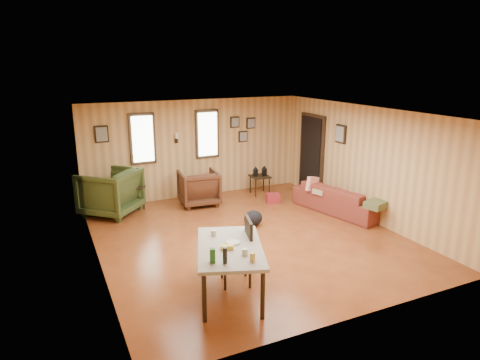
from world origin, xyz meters
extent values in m
cube|color=brown|center=(0.00, 0.00, -0.01)|extent=(5.50, 6.00, 0.02)
cube|color=#997C5B|center=(0.00, 0.00, 2.41)|extent=(5.50, 6.00, 0.02)
cube|color=tan|center=(0.00, 3.01, 1.20)|extent=(5.50, 0.02, 2.40)
cube|color=tan|center=(0.00, -3.01, 1.20)|extent=(5.50, 0.02, 2.40)
cube|color=tan|center=(-2.76, 0.00, 1.20)|extent=(0.02, 6.00, 2.40)
cube|color=tan|center=(2.76, 0.00, 1.20)|extent=(0.02, 6.00, 2.40)
cube|color=black|center=(-1.30, 2.97, 1.55)|extent=(0.60, 0.05, 1.20)
cube|color=#E0F2D1|center=(-1.30, 2.93, 1.55)|extent=(0.48, 0.04, 1.06)
cube|color=black|center=(0.30, 2.97, 1.55)|extent=(0.60, 0.05, 1.20)
cube|color=#E0F2D1|center=(0.30, 2.93, 1.55)|extent=(0.48, 0.04, 1.06)
cube|color=black|center=(-0.50, 2.95, 1.45)|extent=(0.07, 0.05, 0.12)
cylinder|color=silver|center=(-0.50, 2.89, 1.58)|extent=(0.07, 0.07, 0.14)
cube|color=black|center=(2.72, 1.95, 1.00)|extent=(0.06, 1.00, 2.05)
cube|color=black|center=(2.68, 1.95, 1.00)|extent=(0.04, 0.82, 1.90)
cube|color=black|center=(1.05, 2.97, 1.80)|extent=(0.24, 0.04, 0.28)
cube|color=#9E998C|center=(1.05, 2.94, 1.80)|extent=(0.19, 0.02, 0.22)
cube|color=black|center=(1.50, 2.97, 1.75)|extent=(0.24, 0.04, 0.28)
cube|color=#9E998C|center=(1.50, 2.94, 1.75)|extent=(0.19, 0.02, 0.22)
cube|color=black|center=(1.28, 2.97, 1.42)|extent=(0.24, 0.04, 0.28)
cube|color=#9E998C|center=(1.28, 2.94, 1.42)|extent=(0.19, 0.02, 0.22)
cube|color=black|center=(-2.20, 2.97, 1.72)|extent=(0.30, 0.04, 0.38)
cube|color=#9E998C|center=(-2.20, 2.94, 1.72)|extent=(0.24, 0.02, 0.31)
cube|color=black|center=(2.72, 0.85, 1.70)|extent=(0.04, 0.34, 0.42)
cube|color=#9E998C|center=(2.69, 0.85, 1.70)|extent=(0.02, 0.27, 0.34)
imported|color=maroon|center=(2.49, 0.47, 0.41)|extent=(1.09, 2.20, 0.83)
imported|color=#462415|center=(-0.19, 2.29, 0.45)|extent=(0.94, 0.89, 0.90)
imported|color=#34431E|center=(-2.18, 2.48, 0.56)|extent=(1.48, 1.48, 1.12)
cube|color=black|center=(-1.74, 2.59, 0.54)|extent=(0.69, 0.67, 0.04)
cube|color=black|center=(-1.74, 2.59, 0.18)|extent=(0.63, 0.60, 0.03)
cylinder|color=black|center=(-1.87, 2.32, 0.27)|extent=(0.05, 0.05, 0.53)
cylinder|color=black|center=(-1.46, 2.50, 0.27)|extent=(0.05, 0.05, 0.53)
cylinder|color=black|center=(-2.03, 2.68, 0.27)|extent=(0.05, 0.05, 0.53)
cylinder|color=black|center=(-1.62, 2.86, 0.27)|extent=(0.05, 0.05, 0.53)
cube|color=#3D2E29|center=(-1.85, 2.54, 0.63)|extent=(0.10, 0.06, 0.13)
cube|color=#3D2E29|center=(-1.65, 2.63, 0.62)|extent=(0.09, 0.05, 0.12)
cube|color=black|center=(1.49, 2.42, 0.46)|extent=(0.50, 0.50, 0.04)
cylinder|color=black|center=(1.29, 2.25, 0.23)|extent=(0.04, 0.04, 0.46)
cylinder|color=black|center=(1.66, 2.21, 0.23)|extent=(0.04, 0.04, 0.46)
cylinder|color=black|center=(1.32, 2.62, 0.23)|extent=(0.04, 0.04, 0.46)
cylinder|color=black|center=(1.69, 2.58, 0.23)|extent=(0.04, 0.04, 0.46)
cube|color=black|center=(1.37, 2.43, 0.57)|extent=(0.11, 0.11, 0.17)
cone|color=black|center=(1.37, 2.43, 0.70)|extent=(0.15, 0.15, 0.09)
cube|color=black|center=(1.61, 2.40, 0.57)|extent=(0.11, 0.11, 0.17)
cone|color=black|center=(1.61, 2.40, 0.70)|extent=(0.15, 0.15, 0.09)
cube|color=maroon|center=(1.46, 1.66, 0.11)|extent=(0.37, 0.30, 0.22)
ellipsoid|color=black|center=(0.34, 0.49, 0.17)|extent=(0.45, 0.37, 0.34)
cube|color=#4E552F|center=(2.56, -0.61, 0.49)|extent=(0.51, 0.46, 0.14)
cube|color=red|center=(2.07, 0.93, 0.58)|extent=(0.40, 0.20, 0.38)
cube|color=#9C8D69|center=(2.17, 0.68, 0.47)|extent=(0.43, 0.38, 0.11)
cube|color=gray|center=(-1.16, -1.77, 0.74)|extent=(1.35, 1.71, 0.05)
cylinder|color=black|center=(-1.74, -2.25, 0.36)|extent=(0.08, 0.08, 0.72)
cylinder|color=black|center=(-1.03, -2.50, 0.36)|extent=(0.08, 0.08, 0.72)
cylinder|color=black|center=(-1.30, -1.03, 0.36)|extent=(0.08, 0.08, 0.72)
cylinder|color=black|center=(-0.59, -1.29, 0.36)|extent=(0.08, 0.08, 0.72)
cylinder|color=#ACABA3|center=(-1.10, -2.11, 0.81)|extent=(0.10, 0.10, 0.09)
cylinder|color=#ACABA3|center=(-1.24, -1.32, 0.81)|extent=(0.10, 0.10, 0.09)
cube|color=#1D521F|center=(-1.57, -2.13, 0.86)|extent=(0.09, 0.09, 0.19)
cylinder|color=black|center=(-1.43, -2.22, 0.87)|extent=(0.08, 0.08, 0.22)
cylinder|color=#AF9645|center=(-1.09, -2.32, 0.82)|extent=(0.09, 0.09, 0.12)
cylinder|color=#ACABA3|center=(-1.08, -1.69, 0.77)|extent=(0.25, 0.25, 0.02)
cube|color=gold|center=(-1.24, -1.84, 0.79)|extent=(0.20, 0.14, 0.06)
cube|color=#34431E|center=(-0.95, -1.49, 0.50)|extent=(0.57, 0.57, 0.06)
cube|color=black|center=(-0.76, -1.54, 0.77)|extent=(0.16, 0.44, 0.51)
cylinder|color=black|center=(-1.18, -1.62, 0.24)|extent=(0.05, 0.05, 0.48)
cylinder|color=black|center=(-0.82, -1.72, 0.24)|extent=(0.05, 0.05, 0.48)
cylinder|color=black|center=(-1.08, -1.26, 0.24)|extent=(0.05, 0.05, 0.48)
cylinder|color=black|center=(-0.72, -1.36, 0.24)|extent=(0.05, 0.05, 0.48)
camera|label=1|loc=(-3.38, -6.86, 3.27)|focal=32.00mm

